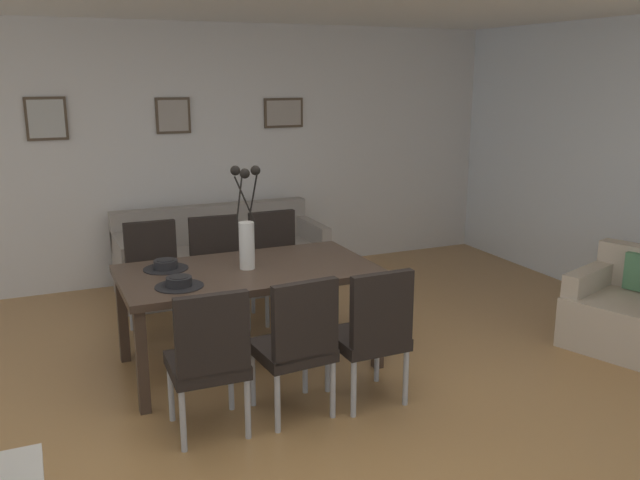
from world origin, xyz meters
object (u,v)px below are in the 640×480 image
bowl_near_right (166,264)px  armchair (632,311)px  dining_chair_mid_right (277,259)px  dining_chair_far_left (297,341)px  dining_table (248,278)px  framed_picture_left (46,119)px  framed_picture_right (284,113)px  bowl_near_left (179,281)px  framed_picture_center (173,116)px  sofa (221,261)px  dining_chair_near_left (209,356)px  dining_chair_far_right (218,266)px  centerpiece_vase (247,230)px  dining_chair_mid_left (373,330)px  dining_chair_near_right (154,273)px

bowl_near_right → armchair: bearing=-17.9°
dining_chair_mid_right → dining_chair_far_left: bearing=-106.3°
dining_table → dining_chair_far_left: dining_chair_far_left is taller
framed_picture_left → framed_picture_right: 2.35m
bowl_near_left → dining_table: bearing=22.4°
dining_chair_far_left → dining_chair_mid_right: (0.53, 1.79, 0.00)m
dining_chair_mid_right → dining_table: bearing=-121.2°
framed_picture_center → framed_picture_right: framed_picture_center is taller
bowl_near_left → sofa: 2.29m
dining_chair_near_left → armchair: 3.39m
bowl_near_left → armchair: bowl_near_left is taller
dining_chair_near_left → dining_table: bearing=59.4°
dining_chair_far_left → dining_chair_far_right: bearing=90.3°
bowl_near_right → framed_picture_left: size_ratio=0.43×
dining_table → dining_chair_far_left: (0.03, -0.88, -0.16)m
dining_table → framed_picture_center: (0.00, 2.33, 1.03)m
dining_chair_near_left → bowl_near_right: size_ratio=5.41×
dining_chair_far_right → dining_chair_mid_right: same height
bowl_near_left → framed_picture_left: framed_picture_left is taller
dining_chair_far_left → centerpiece_vase: (-0.03, 0.88, 0.51)m
dining_chair_far_left → sofa: size_ratio=0.46×
dining_table → bowl_near_left: 0.59m
bowl_near_left → sofa: bowl_near_left is taller
centerpiece_vase → dining_chair_far_left: bearing=-88.0°
dining_table → framed_picture_center: framed_picture_center is taller
dining_chair_far_left → bowl_near_left: size_ratio=5.41×
dining_chair_far_left → framed_picture_left: (-1.20, 3.21, 1.18)m
dining_chair_mid_right → framed_picture_left: 2.53m
dining_chair_far_left → centerpiece_vase: size_ratio=1.25×
centerpiece_vase → sofa: (0.30, 1.85, -0.74)m
armchair → framed_picture_center: bearing=131.8°
dining_chair_far_right → centerpiece_vase: bearing=-91.3°
dining_chair_near_left → dining_chair_mid_right: (1.08, 1.80, 0.00)m
dining_chair_mid_left → armchair: size_ratio=0.90×
framed_picture_center → sofa: bearing=-58.2°
dining_chair_near_left → dining_chair_far_left: 0.55m
framed_picture_right → dining_chair_near_left: bearing=-117.8°
dining_chair_far_left → sofa: 2.75m
dining_chair_mid_right → centerpiece_vase: centerpiece_vase is taller
dining_chair_mid_left → bowl_near_left: 1.30m
armchair → dining_chair_far_left: bearing=-180.0°
dining_chair_far_right → bowl_near_right: (-0.56, -0.70, 0.27)m
framed_picture_right → dining_chair_near_right: bearing=-140.2°
dining_chair_far_left → bowl_near_right: dining_chair_far_left is taller
framed_picture_center → framed_picture_right: (1.17, -0.00, 0.00)m
bowl_near_right → framed_picture_left: bearing=106.7°
centerpiece_vase → bowl_near_left: size_ratio=4.32×
framed_picture_center → framed_picture_left: bearing=-180.0°
dining_chair_far_left → framed_picture_right: framed_picture_right is taller
dining_table → dining_chair_near_right: 1.07m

